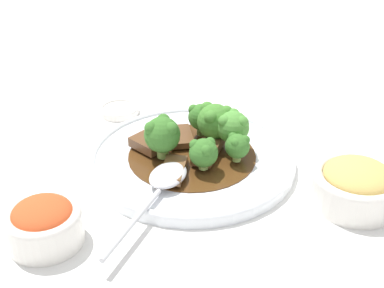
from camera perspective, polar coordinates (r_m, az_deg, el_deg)
ground_plane at (r=0.78m, az=0.00°, el=-2.14°), size 4.00×4.00×0.00m
main_plate at (r=0.78m, az=0.00°, el=-1.52°), size 0.30×0.30×0.02m
beef_strip_0 at (r=0.80m, az=-1.31°, el=0.81°), size 0.07×0.06×0.01m
beef_strip_1 at (r=0.77m, az=1.69°, el=-0.64°), size 0.08×0.04×0.01m
beef_strip_2 at (r=0.72m, az=-1.91°, el=-2.81°), size 0.07×0.05×0.01m
beef_strip_3 at (r=0.78m, az=-4.70°, el=0.08°), size 0.05×0.06×0.01m
broccoli_floret_0 at (r=0.75m, az=4.86°, el=-0.18°), size 0.03×0.03×0.04m
broccoli_floret_1 at (r=0.81m, az=1.00°, el=2.96°), size 0.04×0.04×0.05m
broccoli_floret_2 at (r=0.77m, az=4.40°, el=1.86°), size 0.05×0.05×0.06m
broccoli_floret_3 at (r=0.78m, az=2.47°, el=2.50°), size 0.05×0.05×0.06m
broccoli_floret_4 at (r=0.72m, az=1.25°, el=-0.89°), size 0.04×0.04×0.04m
broccoli_floret_5 at (r=0.75m, az=-3.20°, el=1.07°), size 0.05×0.05×0.06m
serving_spoon at (r=0.70m, az=-2.86°, el=-4.00°), size 0.21×0.05×0.01m
side_bowl_kimchi at (r=0.65m, az=-15.55°, el=-8.09°), size 0.09×0.09×0.06m
side_bowl_appetizer at (r=0.72m, az=17.14°, el=-4.14°), size 0.11×0.11×0.06m
sauce_dish at (r=0.93m, az=-7.76°, el=3.64°), size 0.07×0.07×0.01m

